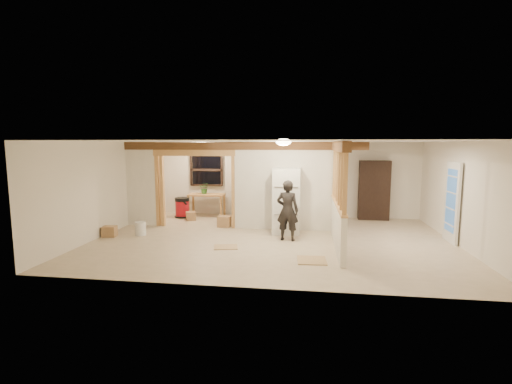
# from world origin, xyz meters

# --- Properties ---
(floor) EXTENTS (9.00, 6.50, 0.01)m
(floor) POSITION_xyz_m (0.00, 0.00, -0.01)
(floor) COLOR beige
(floor) RESTS_ON ground
(ceiling) EXTENTS (9.00, 6.50, 0.01)m
(ceiling) POSITION_xyz_m (0.00, 0.00, 2.50)
(ceiling) COLOR white
(wall_back) EXTENTS (9.00, 0.01, 2.50)m
(wall_back) POSITION_xyz_m (0.00, 3.25, 1.25)
(wall_back) COLOR silver
(wall_back) RESTS_ON floor
(wall_front) EXTENTS (9.00, 0.01, 2.50)m
(wall_front) POSITION_xyz_m (0.00, -3.25, 1.25)
(wall_front) COLOR silver
(wall_front) RESTS_ON floor
(wall_left) EXTENTS (0.01, 6.50, 2.50)m
(wall_left) POSITION_xyz_m (-4.50, 0.00, 1.25)
(wall_left) COLOR silver
(wall_left) RESTS_ON floor
(wall_right) EXTENTS (0.01, 6.50, 2.50)m
(wall_right) POSITION_xyz_m (4.50, 0.00, 1.25)
(wall_right) COLOR silver
(wall_right) RESTS_ON floor
(partition_left_stub) EXTENTS (0.90, 0.12, 2.50)m
(partition_left_stub) POSITION_xyz_m (-4.05, 1.20, 1.25)
(partition_left_stub) COLOR white
(partition_left_stub) RESTS_ON floor
(partition_center) EXTENTS (2.80, 0.12, 2.50)m
(partition_center) POSITION_xyz_m (0.20, 1.20, 1.25)
(partition_center) COLOR white
(partition_center) RESTS_ON floor
(doorway_frame) EXTENTS (2.46, 0.14, 2.20)m
(doorway_frame) POSITION_xyz_m (-2.40, 1.20, 1.10)
(doorway_frame) COLOR tan
(doorway_frame) RESTS_ON floor
(header_beam_back) EXTENTS (7.00, 0.18, 0.22)m
(header_beam_back) POSITION_xyz_m (-1.00, 1.20, 2.38)
(header_beam_back) COLOR brown
(header_beam_back) RESTS_ON ceiling
(header_beam_right) EXTENTS (0.18, 3.30, 0.22)m
(header_beam_right) POSITION_xyz_m (1.60, -0.40, 2.38)
(header_beam_right) COLOR brown
(header_beam_right) RESTS_ON ceiling
(pony_wall) EXTENTS (0.12, 3.20, 1.00)m
(pony_wall) POSITION_xyz_m (1.60, -0.40, 0.50)
(pony_wall) COLOR white
(pony_wall) RESTS_ON floor
(stud_partition) EXTENTS (0.14, 3.20, 1.32)m
(stud_partition) POSITION_xyz_m (1.60, -0.40, 1.66)
(stud_partition) COLOR tan
(stud_partition) RESTS_ON pony_wall
(window_back) EXTENTS (1.12, 0.10, 1.10)m
(window_back) POSITION_xyz_m (-2.60, 3.17, 1.55)
(window_back) COLOR black
(window_back) RESTS_ON wall_back
(french_door) EXTENTS (0.12, 0.86, 2.00)m
(french_door) POSITION_xyz_m (4.42, 0.40, 1.00)
(french_door) COLOR white
(french_door) RESTS_ON floor
(ceiling_dome_main) EXTENTS (0.36, 0.36, 0.16)m
(ceiling_dome_main) POSITION_xyz_m (0.30, -0.50, 2.48)
(ceiling_dome_main) COLOR #FFEABF
(ceiling_dome_main) RESTS_ON ceiling
(ceiling_dome_util) EXTENTS (0.32, 0.32, 0.14)m
(ceiling_dome_util) POSITION_xyz_m (-2.50, 2.30, 2.48)
(ceiling_dome_util) COLOR #FFEABF
(ceiling_dome_util) RESTS_ON ceiling
(hanging_bulb) EXTENTS (0.07, 0.07, 0.07)m
(hanging_bulb) POSITION_xyz_m (-2.00, 1.60, 2.18)
(hanging_bulb) COLOR #FFD88C
(hanging_bulb) RESTS_ON ceiling
(refrigerator) EXTENTS (0.74, 0.71, 1.79)m
(refrigerator) POSITION_xyz_m (0.31, 0.78, 0.89)
(refrigerator) COLOR white
(refrigerator) RESTS_ON floor
(woman) EXTENTS (0.62, 0.46, 1.54)m
(woman) POSITION_xyz_m (0.38, -0.01, 0.77)
(woman) COLOR black
(woman) RESTS_ON floor
(work_table) EXTENTS (1.24, 0.67, 0.76)m
(work_table) POSITION_xyz_m (-2.51, 2.83, 0.38)
(work_table) COLOR tan
(work_table) RESTS_ON floor
(potted_plant) EXTENTS (0.35, 0.31, 0.38)m
(potted_plant) POSITION_xyz_m (-2.59, 2.89, 0.95)
(potted_plant) COLOR #305D27
(potted_plant) RESTS_ON work_table
(shop_vac) EXTENTS (0.54, 0.54, 0.68)m
(shop_vac) POSITION_xyz_m (-3.26, 2.49, 0.34)
(shop_vac) COLOR #AA0E18
(shop_vac) RESTS_ON floor
(bookshelf) EXTENTS (0.96, 0.32, 1.91)m
(bookshelf) POSITION_xyz_m (3.00, 3.02, 0.96)
(bookshelf) COLOR black
(bookshelf) RESTS_ON floor
(bucket) EXTENTS (0.31, 0.31, 0.36)m
(bucket) POSITION_xyz_m (-3.55, -0.03, 0.18)
(bucket) COLOR white
(bucket) RESTS_ON floor
(box_util_a) EXTENTS (0.38, 0.32, 0.32)m
(box_util_a) POSITION_xyz_m (-1.56, 1.31, 0.16)
(box_util_a) COLOR #A47A4F
(box_util_a) RESTS_ON floor
(box_util_b) EXTENTS (0.39, 0.39, 0.27)m
(box_util_b) POSITION_xyz_m (-2.83, 2.08, 0.14)
(box_util_b) COLOR #A47A4F
(box_util_b) RESTS_ON floor
(box_front) EXTENTS (0.38, 0.32, 0.28)m
(box_front) POSITION_xyz_m (-4.30, -0.28, 0.14)
(box_front) COLOR #A47A4F
(box_front) RESTS_ON floor
(floor_panel_near) EXTENTS (0.63, 0.63, 0.02)m
(floor_panel_near) POSITION_xyz_m (0.99, -1.62, 0.01)
(floor_panel_near) COLOR tan
(floor_panel_near) RESTS_ON floor
(floor_panel_far) EXTENTS (0.64, 0.56, 0.02)m
(floor_panel_far) POSITION_xyz_m (-1.02, -0.87, 0.01)
(floor_panel_far) COLOR tan
(floor_panel_far) RESTS_ON floor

